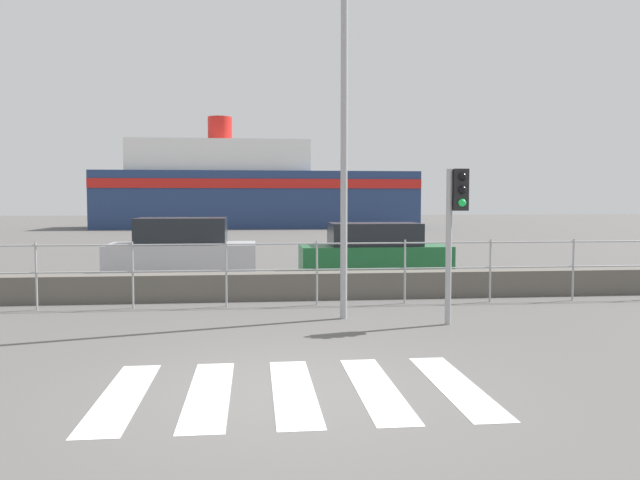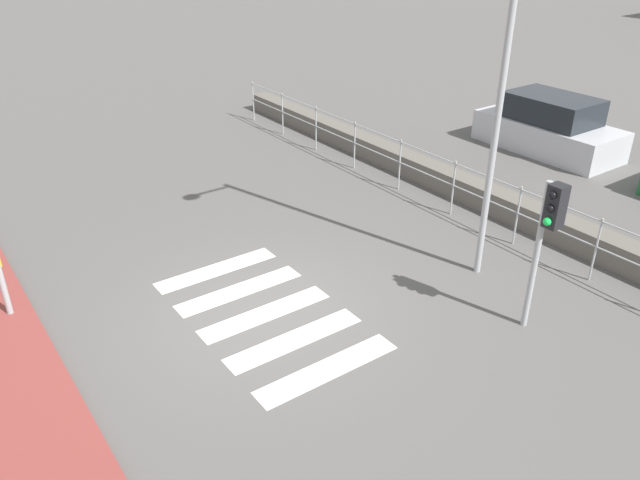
{
  "view_description": "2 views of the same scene",
  "coord_description": "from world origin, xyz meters",
  "px_view_note": "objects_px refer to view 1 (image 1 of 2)",
  "views": [
    {
      "loc": [
        -0.34,
        -6.59,
        2.05
      ],
      "look_at": [
        0.57,
        2.0,
        1.5
      ],
      "focal_mm": 35.0,
      "sensor_mm": 36.0,
      "label": 1
    },
    {
      "loc": [
        7.77,
        -4.36,
        6.07
      ],
      "look_at": [
        0.28,
        1.0,
        1.2
      ],
      "focal_mm": 35.0,
      "sensor_mm": 36.0,
      "label": 2
    }
  ],
  "objects_px": {
    "parked_car_silver": "(182,251)",
    "parked_car_green": "(374,251)",
    "traffic_light_far": "(456,211)",
    "streetlamp": "(346,66)",
    "ferry_boat": "(251,191)"
  },
  "relations": [
    {
      "from": "streetlamp",
      "to": "ferry_boat",
      "type": "xyz_separation_m",
      "value": [
        -1.77,
        37.01,
        -1.53
      ]
    },
    {
      "from": "streetlamp",
      "to": "parked_car_green",
      "type": "distance_m",
      "value": 8.13
    },
    {
      "from": "streetlamp",
      "to": "parked_car_green",
      "type": "bearing_deg",
      "value": 75.18
    },
    {
      "from": "parked_car_green",
      "to": "parked_car_silver",
      "type": "bearing_deg",
      "value": -180.0
    },
    {
      "from": "parked_car_silver",
      "to": "parked_car_green",
      "type": "bearing_deg",
      "value": 0.0
    },
    {
      "from": "ferry_boat",
      "to": "parked_car_silver",
      "type": "distance_m",
      "value": 30.12
    },
    {
      "from": "ferry_boat",
      "to": "parked_car_silver",
      "type": "height_order",
      "value": "ferry_boat"
    },
    {
      "from": "parked_car_silver",
      "to": "parked_car_green",
      "type": "xyz_separation_m",
      "value": [
        5.36,
        0.0,
        -0.07
      ]
    },
    {
      "from": "parked_car_silver",
      "to": "parked_car_green",
      "type": "distance_m",
      "value": 5.36
    },
    {
      "from": "traffic_light_far",
      "to": "streetlamp",
      "type": "height_order",
      "value": "streetlamp"
    },
    {
      "from": "streetlamp",
      "to": "parked_car_green",
      "type": "xyz_separation_m",
      "value": [
        1.85,
        7.01,
        -3.68
      ]
    },
    {
      "from": "traffic_light_far",
      "to": "ferry_boat",
      "type": "distance_m",
      "value": 37.66
    },
    {
      "from": "traffic_light_far",
      "to": "parked_car_green",
      "type": "height_order",
      "value": "traffic_light_far"
    },
    {
      "from": "parked_car_silver",
      "to": "traffic_light_far",
      "type": "bearing_deg",
      "value": -54.96
    },
    {
      "from": "traffic_light_far",
      "to": "parked_car_green",
      "type": "xyz_separation_m",
      "value": [
        0.11,
        7.49,
        -1.28
      ]
    }
  ]
}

